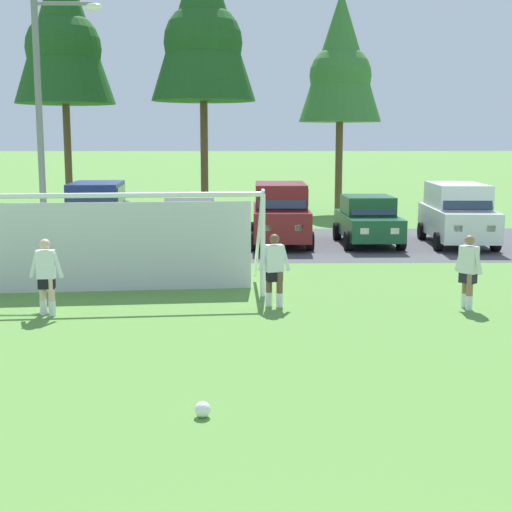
{
  "coord_description": "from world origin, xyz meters",
  "views": [
    {
      "loc": [
        -0.73,
        -2.68,
        3.73
      ],
      "look_at": [
        -0.51,
        11.6,
        1.41
      ],
      "focal_mm": 50.97,
      "sensor_mm": 36.0,
      "label": 1
    }
  ],
  "objects_px": {
    "player_defender_far": "(468,272)",
    "parked_car_slot_center_left": "(281,213)",
    "player_striker_near": "(274,270)",
    "player_winger_left": "(46,277)",
    "soccer_ball": "(203,409)",
    "parked_car_slot_center": "(368,220)",
    "parked_car_slot_far_left": "(97,212)",
    "street_lamp": "(47,134)",
    "parked_car_slot_center_right": "(457,214)",
    "soccer_goal": "(109,240)",
    "parked_car_slot_left": "(190,219)"
  },
  "relations": [
    {
      "from": "parked_car_slot_left",
      "to": "parked_car_slot_far_left",
      "type": "bearing_deg",
      "value": 174.6
    },
    {
      "from": "soccer_goal",
      "to": "parked_car_slot_center",
      "type": "height_order",
      "value": "soccer_goal"
    },
    {
      "from": "player_defender_far",
      "to": "parked_car_slot_far_left",
      "type": "relative_size",
      "value": 0.35
    },
    {
      "from": "parked_car_slot_far_left",
      "to": "soccer_goal",
      "type": "bearing_deg",
      "value": -76.77
    },
    {
      "from": "soccer_ball",
      "to": "soccer_goal",
      "type": "distance_m",
      "value": 8.59
    },
    {
      "from": "soccer_goal",
      "to": "player_striker_near",
      "type": "relative_size",
      "value": 4.61
    },
    {
      "from": "soccer_ball",
      "to": "player_winger_left",
      "type": "bearing_deg",
      "value": 122.02
    },
    {
      "from": "soccer_ball",
      "to": "parked_car_slot_center",
      "type": "height_order",
      "value": "parked_car_slot_center"
    },
    {
      "from": "soccer_ball",
      "to": "player_winger_left",
      "type": "distance_m",
      "value": 6.89
    },
    {
      "from": "soccer_ball",
      "to": "player_winger_left",
      "type": "xyz_separation_m",
      "value": [
        -3.63,
        5.81,
        0.71
      ]
    },
    {
      "from": "player_striker_near",
      "to": "parked_car_slot_center",
      "type": "bearing_deg",
      "value": 68.88
    },
    {
      "from": "player_winger_left",
      "to": "soccer_goal",
      "type": "bearing_deg",
      "value": 67.96
    },
    {
      "from": "player_winger_left",
      "to": "parked_car_slot_center_left",
      "type": "height_order",
      "value": "parked_car_slot_center_left"
    },
    {
      "from": "player_winger_left",
      "to": "parked_car_slot_left",
      "type": "bearing_deg",
      "value": 78.08
    },
    {
      "from": "player_defender_far",
      "to": "parked_car_slot_far_left",
      "type": "distance_m",
      "value": 14.66
    },
    {
      "from": "parked_car_slot_center",
      "to": "parked_car_slot_left",
      "type": "bearing_deg",
      "value": 176.92
    },
    {
      "from": "player_striker_near",
      "to": "parked_car_slot_far_left",
      "type": "xyz_separation_m",
      "value": [
        -5.99,
        10.23,
        0.29
      ]
    },
    {
      "from": "parked_car_slot_center",
      "to": "street_lamp",
      "type": "bearing_deg",
      "value": -153.02
    },
    {
      "from": "parked_car_slot_center_left",
      "to": "parked_car_slot_center_right",
      "type": "bearing_deg",
      "value": -2.46
    },
    {
      "from": "parked_car_slot_far_left",
      "to": "street_lamp",
      "type": "bearing_deg",
      "value": -91.51
    },
    {
      "from": "parked_car_slot_center",
      "to": "parked_car_slot_center_right",
      "type": "distance_m",
      "value": 3.14
    },
    {
      "from": "soccer_goal",
      "to": "street_lamp",
      "type": "xyz_separation_m",
      "value": [
        -2.19,
        3.02,
        2.55
      ]
    },
    {
      "from": "soccer_goal",
      "to": "parked_car_slot_center_left",
      "type": "height_order",
      "value": "soccer_goal"
    },
    {
      "from": "parked_car_slot_center_left",
      "to": "parked_car_slot_center",
      "type": "xyz_separation_m",
      "value": [
        3.09,
        -0.15,
        -0.24
      ]
    },
    {
      "from": "soccer_goal",
      "to": "parked_car_slot_left",
      "type": "height_order",
      "value": "soccer_goal"
    },
    {
      "from": "player_striker_near",
      "to": "player_winger_left",
      "type": "height_order",
      "value": "same"
    },
    {
      "from": "parked_car_slot_center_right",
      "to": "street_lamp",
      "type": "distance_m",
      "value": 14.12
    },
    {
      "from": "player_defender_far",
      "to": "parked_car_slot_center_right",
      "type": "distance_m",
      "value": 10.04
    },
    {
      "from": "parked_car_slot_far_left",
      "to": "parked_car_slot_center_left",
      "type": "distance_m",
      "value": 6.62
    },
    {
      "from": "parked_car_slot_far_left",
      "to": "street_lamp",
      "type": "xyz_separation_m",
      "value": [
        -0.15,
        -5.66,
        2.73
      ]
    },
    {
      "from": "player_winger_left",
      "to": "parked_car_slot_far_left",
      "type": "relative_size",
      "value": 0.35
    },
    {
      "from": "player_defender_far",
      "to": "parked_car_slot_center_right",
      "type": "height_order",
      "value": "parked_car_slot_center_right"
    },
    {
      "from": "player_winger_left",
      "to": "player_striker_near",
      "type": "bearing_deg",
      "value": 8.4
    },
    {
      "from": "soccer_goal",
      "to": "parked_car_slot_center_left",
      "type": "xyz_separation_m",
      "value": [
        4.56,
        8.17,
        -0.18
      ]
    },
    {
      "from": "soccer_goal",
      "to": "parked_car_slot_center",
      "type": "xyz_separation_m",
      "value": [
        7.64,
        8.03,
        -0.42
      ]
    },
    {
      "from": "parked_car_slot_center_left",
      "to": "parked_car_slot_center",
      "type": "bearing_deg",
      "value": -2.72
    },
    {
      "from": "parked_car_slot_center_left",
      "to": "parked_car_slot_center_right",
      "type": "distance_m",
      "value": 6.23
    },
    {
      "from": "soccer_ball",
      "to": "parked_car_slot_left",
      "type": "height_order",
      "value": "parked_car_slot_left"
    },
    {
      "from": "soccer_ball",
      "to": "street_lamp",
      "type": "relative_size",
      "value": 0.03
    },
    {
      "from": "parked_car_slot_center_left",
      "to": "parked_car_slot_center_right",
      "type": "relative_size",
      "value": 0.99
    },
    {
      "from": "parked_car_slot_far_left",
      "to": "parked_car_slot_center_left",
      "type": "relative_size",
      "value": 1.02
    },
    {
      "from": "parked_car_slot_center_right",
      "to": "street_lamp",
      "type": "relative_size",
      "value": 0.63
    },
    {
      "from": "player_defender_far",
      "to": "soccer_goal",
      "type": "bearing_deg",
      "value": 167.64
    },
    {
      "from": "street_lamp",
      "to": "player_striker_near",
      "type": "bearing_deg",
      "value": -36.62
    },
    {
      "from": "player_striker_near",
      "to": "parked_car_slot_far_left",
      "type": "bearing_deg",
      "value": 120.35
    },
    {
      "from": "player_winger_left",
      "to": "parked_car_slot_center",
      "type": "bearing_deg",
      "value": 50.24
    },
    {
      "from": "player_defender_far",
      "to": "parked_car_slot_center",
      "type": "relative_size",
      "value": 0.39
    },
    {
      "from": "soccer_ball",
      "to": "parked_car_slot_left",
      "type": "relative_size",
      "value": 0.05
    },
    {
      "from": "parked_car_slot_center",
      "to": "street_lamp",
      "type": "distance_m",
      "value": 11.43
    },
    {
      "from": "player_defender_far",
      "to": "parked_car_slot_center_left",
      "type": "xyz_separation_m",
      "value": [
        -3.65,
        9.97,
        0.29
      ]
    }
  ]
}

